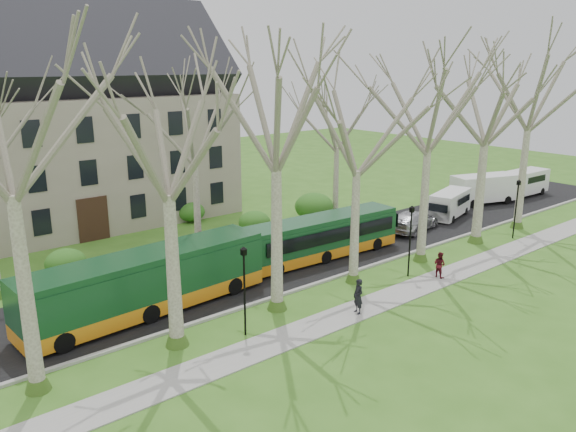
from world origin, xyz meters
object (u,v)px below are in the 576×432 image
at_px(bus_follow, 322,237).
at_px(van_a, 450,204).
at_px(pedestrian_b, 440,265).
at_px(van_b, 484,189).
at_px(van_c, 524,183).
at_px(pedestrian_a, 358,296).
at_px(bus_lead, 148,282).
at_px(sedan, 413,221).

relative_size(bus_follow, van_a, 2.27).
bearing_deg(bus_follow, pedestrian_b, -63.87).
relative_size(van_b, van_c, 1.07).
xyz_separation_m(bus_follow, pedestrian_a, (-4.40, -7.51, -0.50)).
relative_size(bus_lead, bus_follow, 1.15).
distance_m(sedan, van_c, 17.52).
height_order(van_b, pedestrian_a, van_b).
bearing_deg(van_b, bus_lead, -158.27).
relative_size(van_c, pedestrian_a, 3.06).
bearing_deg(van_b, sedan, -154.89).
xyz_separation_m(bus_lead, sedan, (22.13, 0.64, -0.86)).
xyz_separation_m(bus_lead, bus_follow, (12.57, 0.55, -0.21)).
relative_size(van_b, pedestrian_b, 3.83).
bearing_deg(pedestrian_b, van_c, -71.13).
bearing_deg(van_c, bus_follow, -176.35).
bearing_deg(sedan, van_c, -99.48).
bearing_deg(van_c, pedestrian_a, -163.25).
bearing_deg(bus_lead, bus_follow, -1.36).
bearing_deg(bus_follow, van_c, 4.62).
bearing_deg(van_c, van_a, -177.14).
height_order(van_a, van_c, van_c).
distance_m(bus_follow, pedestrian_b, 7.72).
relative_size(bus_follow, van_b, 1.89).
bearing_deg(van_c, van_b, 174.85).
height_order(bus_lead, bus_follow, bus_lead).
xyz_separation_m(van_a, pedestrian_a, (-19.35, -8.10, -0.17)).
bearing_deg(bus_lead, van_b, -0.42).
xyz_separation_m(van_c, pedestrian_a, (-31.46, -8.28, -0.31)).
bearing_deg(pedestrian_a, bus_lead, -116.68).
relative_size(bus_lead, van_c, 2.31).
xyz_separation_m(sedan, pedestrian_a, (-13.96, -7.59, 0.15)).
relative_size(van_a, pedestrian_a, 2.73).
height_order(bus_follow, pedestrian_b, bus_follow).
height_order(bus_lead, pedestrian_b, bus_lead).
bearing_deg(sedan, pedestrian_b, 125.85).
bearing_deg(van_b, van_a, -153.72).
distance_m(bus_lead, pedestrian_a, 10.75).
distance_m(bus_follow, sedan, 9.59).
height_order(bus_follow, van_a, bus_follow).
bearing_deg(van_a, van_c, -14.55).
xyz_separation_m(sedan, van_a, (5.39, 0.51, 0.33)).
distance_m(van_b, van_c, 5.77).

